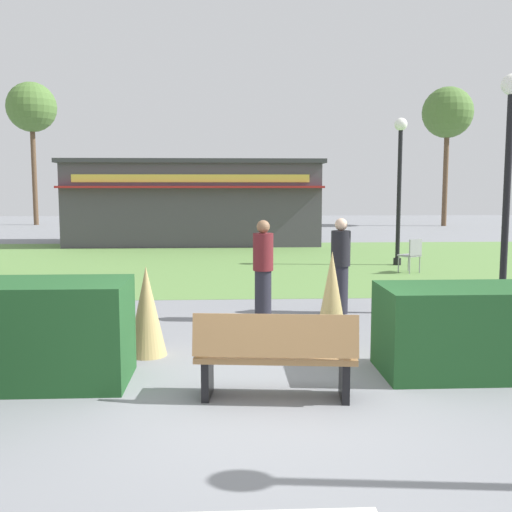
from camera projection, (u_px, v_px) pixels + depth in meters
The scene contains 16 objects.
ground_plane at pixel (270, 406), 6.22m from camera, with size 80.00×80.00×0.00m, color slate.
lawn_patch at pixel (241, 262), 18.03m from camera, with size 36.00×12.00×0.01m, color #5B8442.
park_bench at pixel (275, 355), 6.37m from camera, with size 1.74×0.69×0.95m.
hedge_left at pixel (40, 333), 6.90m from camera, with size 1.99×1.10×1.18m, color #1E4C23.
hedge_right at pixel (490, 330), 7.28m from camera, with size 2.64×1.10×1.06m, color #1E4C23.
ornamental_grass_behind_left at pixel (147, 311), 8.03m from camera, with size 0.52×0.52×1.20m, color tan.
ornamental_grass_behind_right at pixel (332, 303), 8.08m from camera, with size 0.50×0.50×1.40m, color tan.
lamppost_mid at pixel (508, 165), 10.39m from camera, with size 0.36×0.36×4.14m.
lamppost_far at pixel (400, 173), 17.04m from camera, with size 0.36×0.36×4.14m.
food_kiosk at pixel (194, 202), 23.67m from camera, with size 9.79×4.12×3.24m.
cafe_chair_east at pixel (412, 253), 15.67m from camera, with size 0.60×0.60×0.89m.
person_strolling at pixel (340, 265), 10.67m from camera, with size 0.34×0.34×1.69m.
person_standing at pixel (263, 270), 10.10m from camera, with size 0.34×0.34×1.69m.
parked_car_west_slot at pixel (140, 219), 29.53m from camera, with size 4.21×2.08×1.20m.
tree_left_bg at pixel (448, 114), 33.57m from camera, with size 2.80×2.80×7.70m.
tree_right_bg at pixel (32, 108), 34.45m from camera, with size 2.80×2.80×8.11m.
Camera 1 is at (-0.44, -5.99, 2.25)m, focal length 42.53 mm.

